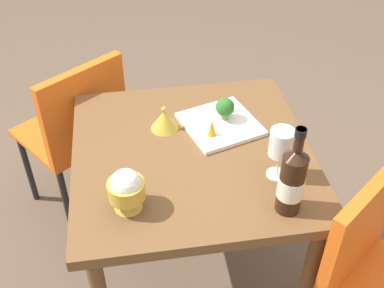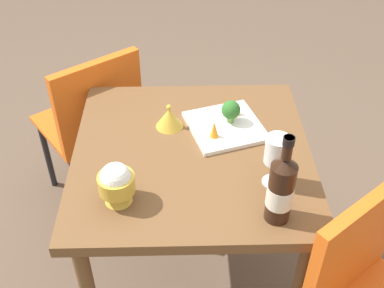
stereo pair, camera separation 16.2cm
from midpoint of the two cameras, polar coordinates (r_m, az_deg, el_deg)
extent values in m
plane|color=brown|center=(2.21, 2.18, -15.98)|extent=(8.00, 8.00, 0.00)
cube|color=brown|center=(1.65, 2.80, -1.45)|extent=(0.81, 0.81, 0.04)
cylinder|color=brown|center=(2.17, -7.23, -3.09)|extent=(0.05, 0.05, 0.72)
cylinder|color=brown|center=(2.21, 10.92, -2.76)|extent=(0.05, 0.05, 0.72)
cube|color=orange|center=(1.60, 21.46, -11.41)|extent=(0.27, 0.34, 0.40)
cube|color=orange|center=(2.32, -10.46, 2.41)|extent=(0.56, 0.56, 0.02)
cube|color=orange|center=(2.07, -8.69, 4.65)|extent=(0.27, 0.35, 0.40)
cylinder|color=black|center=(2.54, -15.07, -1.25)|extent=(0.03, 0.03, 0.43)
cylinder|color=black|center=(2.64, -8.50, 1.67)|extent=(0.03, 0.03, 0.43)
cylinder|color=black|center=(2.30, -11.41, -5.69)|extent=(0.03, 0.03, 0.43)
cylinder|color=black|center=(2.41, -4.35, -2.27)|extent=(0.03, 0.03, 0.43)
cylinder|color=black|center=(1.39, 13.73, -5.79)|extent=(0.07, 0.07, 0.20)
cone|color=black|center=(1.31, 14.50, -2.26)|extent=(0.07, 0.07, 0.03)
cylinder|color=black|center=(1.28, 14.86, -0.60)|extent=(0.03, 0.03, 0.07)
cylinder|color=black|center=(1.27, 15.03, 0.19)|extent=(0.03, 0.03, 0.02)
cylinder|color=silver|center=(1.40, 13.67, -6.08)|extent=(0.08, 0.08, 0.07)
cylinder|color=white|center=(1.56, 12.48, -4.51)|extent=(0.07, 0.07, 0.00)
cylinder|color=white|center=(1.53, 12.71, -3.32)|extent=(0.01, 0.01, 0.08)
cylinder|color=white|center=(1.47, 13.19, -0.83)|extent=(0.08, 0.08, 0.09)
cone|color=gold|center=(1.46, -5.62, -6.20)|extent=(0.08, 0.08, 0.04)
cylinder|color=gold|center=(1.42, -5.74, -4.80)|extent=(0.11, 0.11, 0.05)
sphere|color=white|center=(1.41, -5.80, -4.15)|extent=(0.09, 0.09, 0.09)
cone|color=gold|center=(1.72, -0.02, 3.03)|extent=(0.10, 0.10, 0.07)
sphere|color=gold|center=(1.70, -0.02, 4.26)|extent=(0.02, 0.02, 0.02)
cube|color=white|center=(1.74, 6.63, 1.97)|extent=(0.31, 0.31, 0.02)
cylinder|color=#729E4C|center=(1.75, 7.22, 2.94)|extent=(0.03, 0.03, 0.03)
sphere|color=#2D6B28|center=(1.72, 7.32, 3.94)|extent=(0.07, 0.07, 0.07)
cone|color=orange|center=(1.78, 7.76, 4.17)|extent=(0.04, 0.04, 0.06)
cone|color=orange|center=(1.66, 5.44, 1.63)|extent=(0.03, 0.03, 0.06)
camera|label=1|loc=(0.08, -87.14, 2.38)|focal=45.02mm
camera|label=2|loc=(0.08, 92.86, -2.38)|focal=45.02mm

